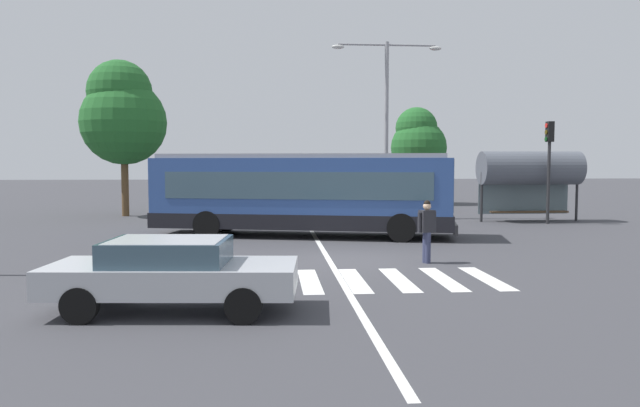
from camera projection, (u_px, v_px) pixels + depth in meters
name	position (u px, v px, depth m)	size (l,w,h in m)	color
ground_plane	(346.00, 260.00, 16.80)	(160.00, 160.00, 0.00)	#3D3D42
city_transit_bus	(302.00, 194.00, 22.17)	(11.39, 5.04, 3.06)	black
pedestrian_crossing_street	(427.00, 228.00, 16.25)	(0.55, 0.38, 1.72)	#333856
foreground_sedan	(172.00, 271.00, 10.95)	(4.64, 2.20, 1.35)	black
parked_car_black	(266.00, 198.00, 33.42)	(1.91, 4.52, 1.35)	black
parked_car_champagne	(314.00, 197.00, 34.00)	(1.90, 4.51, 1.35)	black
parked_car_charcoal	(361.00, 197.00, 34.07)	(1.91, 4.52, 1.35)	black
parked_car_red	(409.00, 197.00, 33.88)	(1.95, 4.54, 1.35)	black
traffic_light_far_corner	(549.00, 155.00, 26.51)	(0.33, 0.32, 4.55)	#28282B
bus_stop_shelter	(530.00, 169.00, 27.63)	(4.68, 1.54, 3.25)	#28282B
twin_arm_street_lamp	(386.00, 109.00, 28.86)	(5.34, 0.32, 8.52)	#939399
background_tree_left	(122.00, 114.00, 30.20)	(4.30, 4.30, 7.89)	brown
background_tree_right	(418.00, 142.00, 39.03)	(3.63, 3.63, 6.34)	brown
crosswalk_painted_stripes	(332.00, 281.00, 13.87)	(7.80, 2.91, 0.01)	silver
lane_center_line	(323.00, 250.00, 18.74)	(0.16, 24.00, 0.01)	silver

